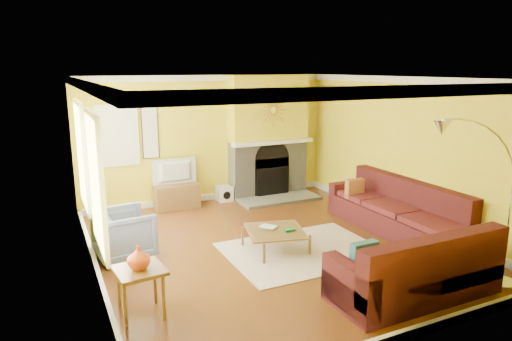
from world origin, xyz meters
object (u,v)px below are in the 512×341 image
media_console (177,196)px  armchair (124,234)px  side_table (141,292)px  arc_lamp (478,210)px  sectional_sofa (366,223)px  coffee_table (275,240)px

media_console → armchair: 2.55m
side_table → arc_lamp: 4.20m
armchair → sectional_sofa: bearing=-117.9°
side_table → media_console: bearing=68.6°
coffee_table → sectional_sofa: bearing=-24.9°
armchair → side_table: armchair is taller
sectional_sofa → armchair: bearing=158.7°
coffee_table → media_console: 2.99m
coffee_table → media_console: bearing=105.4°
sectional_sofa → coffee_table: 1.46m
arc_lamp → side_table: bearing=161.6°
coffee_table → side_table: (-2.33, -1.06, 0.12)m
sectional_sofa → arc_lamp: size_ratio=1.66×
media_console → side_table: (-1.54, -3.94, 0.05)m
coffee_table → armchair: size_ratio=1.06×
sectional_sofa → armchair: 3.77m
side_table → coffee_table: bearing=24.4°
sectional_sofa → side_table: size_ratio=6.39×
coffee_table → side_table: 2.57m
sectional_sofa → media_console: (-2.09, 3.49, -0.20)m
media_console → arc_lamp: (2.36, -5.24, 0.89)m
media_console → armchair: armchair is taller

